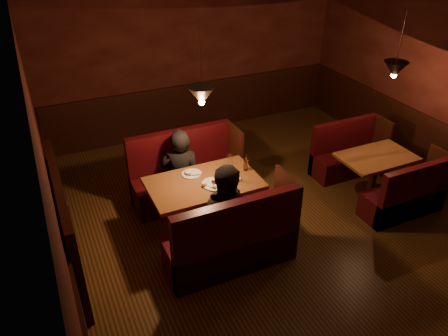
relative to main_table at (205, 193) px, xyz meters
name	(u,v)px	position (x,y,z in m)	size (l,w,h in m)	color
room	(269,164)	(0.81, -0.30, 0.43)	(6.02, 7.02, 2.92)	#3E2815
main_table	(205,193)	(0.00, 0.00, 0.00)	(1.51, 0.92, 1.06)	brown
main_bench_far	(186,178)	(0.02, 0.86, -0.26)	(1.66, 0.59, 1.13)	#32080C
main_bench_near	(233,245)	(0.02, -0.86, -0.26)	(1.66, 0.59, 1.13)	#32080C
second_table	(375,165)	(2.82, -0.23, -0.14)	(1.17, 0.75, 0.66)	brown
second_bench_far	(347,156)	(2.85, 0.47, -0.33)	(1.29, 0.48, 0.92)	#32080C
second_bench_near	(407,198)	(2.85, -0.92, -0.33)	(1.29, 0.48, 0.92)	#32080C
diner_a	(180,159)	(-0.11, 0.67, 0.21)	(0.61, 0.40, 1.66)	black
diner_b	(231,202)	(0.08, -0.64, 0.22)	(0.82, 0.64, 1.69)	black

